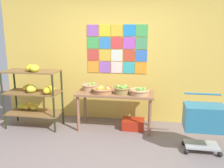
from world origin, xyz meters
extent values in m
plane|color=slate|center=(0.00, 0.00, 0.00)|extent=(9.50, 9.50, 0.00)
cube|color=gold|center=(0.00, 1.78, 1.48)|extent=(4.91, 0.06, 2.96)
cube|color=#9B54B3|center=(-0.47, 1.75, 1.88)|extent=(0.23, 0.01, 0.23)
cube|color=yellow|center=(-0.22, 1.75, 1.88)|extent=(0.23, 0.01, 0.23)
cube|color=yellow|center=(0.03, 1.75, 1.88)|extent=(0.23, 0.01, 0.23)
cube|color=#2083CD|center=(0.28, 1.75, 1.88)|extent=(0.23, 0.01, 0.23)
cube|color=green|center=(0.53, 1.75, 1.88)|extent=(0.23, 0.01, 0.23)
cube|color=green|center=(-0.47, 1.75, 1.63)|extent=(0.23, 0.01, 0.23)
cube|color=#317EC8|center=(-0.22, 1.75, 1.63)|extent=(0.23, 0.01, 0.23)
cube|color=#D43B3A|center=(0.03, 1.75, 1.63)|extent=(0.23, 0.01, 0.23)
cube|color=#AE4CC0|center=(0.28, 1.75, 1.63)|extent=(0.23, 0.01, 0.23)
cube|color=#48965E|center=(0.53, 1.75, 1.63)|extent=(0.23, 0.01, 0.23)
cube|color=#C93F38|center=(-0.47, 1.75, 1.38)|extent=(0.23, 0.01, 0.23)
cube|color=gold|center=(-0.22, 1.75, 1.38)|extent=(0.23, 0.01, 0.23)
cube|color=silver|center=(0.03, 1.75, 1.38)|extent=(0.23, 0.01, 0.23)
cube|color=#C8432B|center=(0.28, 1.75, 1.38)|extent=(0.23, 0.01, 0.23)
cube|color=#366DC4|center=(0.53, 1.75, 1.38)|extent=(0.23, 0.01, 0.23)
cube|color=orange|center=(-0.47, 1.75, 1.13)|extent=(0.23, 0.01, 0.23)
cube|color=#9659C0|center=(-0.22, 1.75, 1.13)|extent=(0.23, 0.01, 0.23)
cube|color=silver|center=(0.03, 1.75, 1.13)|extent=(0.23, 0.01, 0.23)
cube|color=#34ACB2|center=(0.28, 1.75, 1.13)|extent=(0.23, 0.01, 0.23)
cube|color=orange|center=(0.53, 1.75, 1.13)|extent=(0.23, 0.01, 0.23)
cylinder|color=#242C15|center=(-2.04, 0.88, 0.57)|extent=(0.04, 0.04, 1.13)
cylinder|color=#242C15|center=(-1.02, 0.88, 0.57)|extent=(0.04, 0.04, 1.13)
cylinder|color=#242C15|center=(-2.04, 1.31, 0.57)|extent=(0.04, 0.04, 1.13)
cylinder|color=#242C15|center=(-1.02, 1.31, 0.57)|extent=(0.04, 0.04, 1.13)
cube|color=brown|center=(-1.53, 1.09, 0.29)|extent=(1.06, 0.47, 0.03)
ellipsoid|color=gold|center=(-1.60, 1.21, 0.37)|extent=(0.28, 0.28, 0.14)
ellipsoid|color=yellow|center=(-1.85, 1.22, 0.36)|extent=(0.27, 0.15, 0.12)
ellipsoid|color=yellow|center=(-1.74, 1.23, 0.37)|extent=(0.16, 0.24, 0.14)
cube|color=brown|center=(-1.53, 1.09, 0.70)|extent=(1.06, 0.47, 0.02)
ellipsoid|color=gold|center=(-1.16, 1.01, 0.79)|extent=(0.22, 0.32, 0.15)
ellipsoid|color=yellow|center=(-1.53, 1.04, 0.79)|extent=(0.21, 0.25, 0.15)
ellipsoid|color=yellow|center=(-1.69, 1.20, 0.77)|extent=(0.17, 0.28, 0.12)
cube|color=brown|center=(-1.53, 1.09, 1.12)|extent=(1.06, 0.47, 0.02)
ellipsoid|color=yellow|center=(-1.51, 1.03, 1.20)|extent=(0.21, 0.24, 0.13)
ellipsoid|color=yellow|center=(-1.40, 0.97, 1.20)|extent=(0.18, 0.21, 0.14)
cube|color=brown|center=(0.07, 1.25, 0.71)|extent=(1.46, 0.61, 0.04)
cylinder|color=brown|center=(-0.60, 1.01, 0.35)|extent=(0.06, 0.06, 0.69)
cylinder|color=brown|center=(0.73, 1.01, 0.35)|extent=(0.06, 0.06, 0.69)
cylinder|color=brown|center=(-0.60, 1.50, 0.35)|extent=(0.06, 0.06, 0.69)
cylinder|color=brown|center=(0.73, 1.50, 0.35)|extent=(0.06, 0.06, 0.69)
cylinder|color=olive|center=(0.21, 1.17, 0.79)|extent=(0.27, 0.27, 0.11)
torus|color=olive|center=(0.21, 1.17, 0.84)|extent=(0.30, 0.30, 0.03)
sphere|color=#6FBE48|center=(0.20, 1.15, 0.85)|extent=(0.08, 0.08, 0.08)
sphere|color=#75C338|center=(0.13, 1.20, 0.86)|extent=(0.08, 0.08, 0.08)
sphere|color=#79B445|center=(0.26, 1.20, 0.86)|extent=(0.09, 0.09, 0.09)
sphere|color=#6DB046|center=(0.23, 1.13, 0.85)|extent=(0.07, 0.07, 0.07)
sphere|color=#77B73B|center=(0.23, 1.16, 0.85)|extent=(0.06, 0.06, 0.06)
cylinder|color=#A56C41|center=(-0.15, 1.16, 0.77)|extent=(0.36, 0.36, 0.08)
torus|color=#A86B43|center=(-0.15, 1.16, 0.81)|extent=(0.39, 0.39, 0.03)
sphere|color=gold|center=(-0.21, 1.11, 0.82)|extent=(0.09, 0.09, 0.09)
sphere|color=gold|center=(-0.05, 1.13, 0.82)|extent=(0.08, 0.08, 0.08)
sphere|color=gold|center=(-0.19, 1.15, 0.83)|extent=(0.10, 0.10, 0.10)
cylinder|color=tan|center=(0.53, 1.15, 0.78)|extent=(0.33, 0.33, 0.09)
torus|color=tan|center=(0.53, 1.15, 0.82)|extent=(0.36, 0.36, 0.03)
sphere|color=#6EB64A|center=(0.55, 1.12, 0.84)|extent=(0.09, 0.09, 0.09)
sphere|color=#72C034|center=(0.62, 1.19, 0.83)|extent=(0.08, 0.08, 0.08)
sphere|color=#75C23C|center=(0.51, 1.13, 0.84)|extent=(0.07, 0.07, 0.07)
cylinder|color=tan|center=(-0.45, 1.34, 0.78)|extent=(0.29, 0.29, 0.10)
torus|color=tan|center=(-0.45, 1.34, 0.84)|extent=(0.31, 0.31, 0.02)
sphere|color=#7EAA42|center=(-0.38, 1.36, 0.86)|extent=(0.07, 0.07, 0.07)
sphere|color=#7DC447|center=(-0.45, 1.32, 0.85)|extent=(0.07, 0.07, 0.07)
sphere|color=#69B939|center=(-0.45, 1.33, 0.85)|extent=(0.07, 0.07, 0.07)
cube|color=#AA2412|center=(0.42, 1.28, 0.10)|extent=(0.42, 0.32, 0.19)
sphere|color=black|center=(1.31, 0.44, 0.04)|extent=(0.08, 0.08, 0.08)
sphere|color=black|center=(1.81, 0.44, 0.04)|extent=(0.08, 0.08, 0.08)
sphere|color=black|center=(1.31, 0.73, 0.04)|extent=(0.08, 0.08, 0.08)
sphere|color=black|center=(1.81, 0.73, 0.04)|extent=(0.08, 0.08, 0.08)
cube|color=#A5A8AD|center=(1.56, 0.59, 0.10)|extent=(0.52, 0.31, 0.03)
cube|color=teal|center=(1.56, 0.59, 0.57)|extent=(0.60, 0.39, 0.39)
cylinder|color=teal|center=(1.56, 0.81, 0.88)|extent=(0.57, 0.03, 0.03)
camera|label=1|loc=(0.71, -3.03, 1.88)|focal=37.68mm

